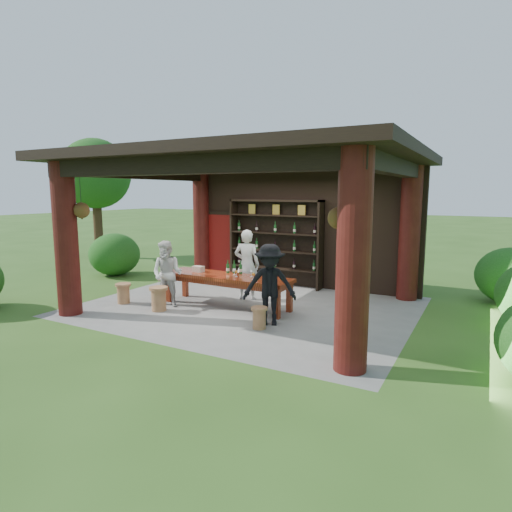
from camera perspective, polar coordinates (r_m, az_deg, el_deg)
The scene contains 15 objects.
ground at distance 10.13m, azimuth -1.09°, elevation -6.74°, with size 90.00×90.00×0.00m, color #2D5119.
pavilion at distance 10.17m, azimuth 0.01°, elevation 5.50°, with size 7.50×6.00×3.60m.
wine_shelf at distance 12.26m, azimuth 2.57°, elevation 1.80°, with size 2.80×0.43×2.46m.
tasting_table at distance 10.02m, azimuth -3.96°, elevation -3.22°, with size 3.21×0.87×0.75m.
stool_near_left at distance 9.96m, azimuth -12.84°, elevation -5.50°, with size 0.42×0.42×0.55m.
stool_near_right at distance 8.48m, azimuth 0.43°, elevation -8.18°, with size 0.33×0.33×0.43m.
stool_far_left at distance 10.84m, azimuth -17.27°, elevation -4.71°, with size 0.37×0.37×0.49m.
host at distance 10.65m, azimuth -1.23°, elevation -1.15°, with size 0.64×0.42×1.75m, color silver.
guest_woman at distance 10.18m, azimuth -11.74°, elevation -2.36°, with size 0.75×0.59×1.55m, color beige.
guest_man at distance 8.61m, azimuth 1.83°, elevation -3.85°, with size 1.06×0.61×1.65m, color black.
table_bottles at distance 10.20m, azimuth -2.92°, elevation -1.44°, with size 0.40×0.14×0.31m.
table_glasses at distance 9.69m, azimuth -1.05°, elevation -2.43°, with size 0.98×0.31×0.15m.
napkin_basket at distance 10.46m, azimuth -7.70°, elevation -1.73°, with size 0.26×0.18×0.14m, color #BF6672.
shrubs at distance 9.67m, azimuth 5.81°, elevation -4.04°, with size 13.11×8.19×1.36m.
trees at distance 9.56m, azimuth 21.30°, elevation 12.15°, with size 22.28×9.52×4.80m.
Camera 1 is at (4.85, -8.48, 2.67)m, focal length 30.00 mm.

